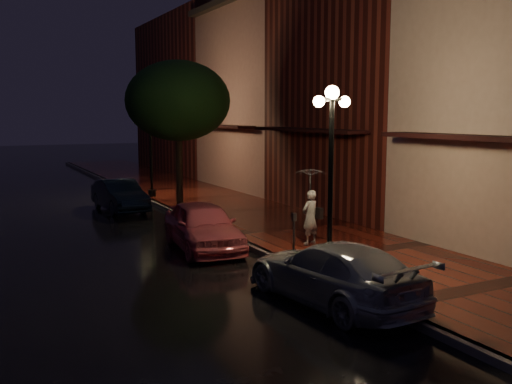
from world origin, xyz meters
TOP-DOWN VIEW (x-y plane):
  - ground at (0.00, 0.00)m, footprint 120.00×120.00m
  - sidewalk at (2.25, 0.00)m, footprint 4.50×60.00m
  - curb at (0.00, 0.00)m, footprint 0.25×60.00m
  - storefront_mid at (7.00, 2.00)m, footprint 5.00×8.00m
  - storefront_far at (7.00, 10.00)m, footprint 5.00×8.00m
  - storefront_extra at (7.00, 20.00)m, footprint 5.00×12.00m
  - streetlamp_near at (0.35, -5.00)m, footprint 0.96×0.36m
  - streetlamp_far at (0.35, 9.00)m, footprint 0.96×0.36m
  - street_tree at (0.61, 5.99)m, footprint 4.16×4.16m
  - pink_car at (-1.21, -0.99)m, footprint 2.07×4.20m
  - navy_car at (-1.68, 6.66)m, footprint 1.56×3.85m
  - silver_car at (-0.60, -6.51)m, footprint 2.14×4.49m
  - woman_with_umbrella at (1.53, -2.33)m, footprint 0.90×0.92m
  - parking_meter at (0.15, -3.72)m, footprint 0.12×0.10m

SIDE VIEW (x-z plane):
  - ground at x=0.00m, z-range 0.00..0.00m
  - sidewalk at x=2.25m, z-range 0.00..0.15m
  - curb at x=0.00m, z-range 0.00..0.15m
  - navy_car at x=-1.68m, z-range 0.00..1.24m
  - silver_car at x=-0.60m, z-range 0.00..1.26m
  - pink_car at x=-1.21m, z-range 0.00..1.38m
  - parking_meter at x=0.15m, z-range 0.28..1.50m
  - woman_with_umbrella at x=1.53m, z-range 0.50..2.67m
  - streetlamp_near at x=0.35m, z-range 0.45..4.76m
  - streetlamp_far at x=0.35m, z-range 0.45..4.76m
  - street_tree at x=0.61m, z-range 1.34..7.14m
  - storefront_far at x=7.00m, z-range 0.00..9.00m
  - storefront_extra at x=7.00m, z-range 0.00..10.00m
  - storefront_mid at x=7.00m, z-range 0.00..11.00m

